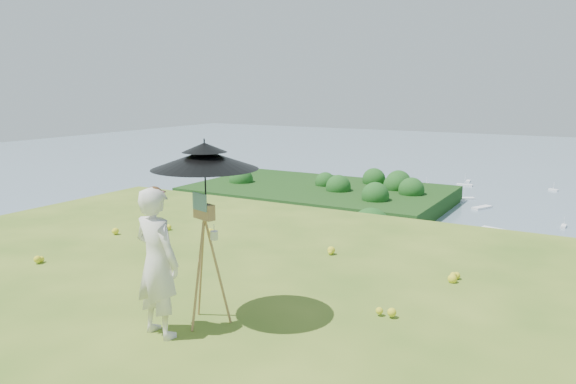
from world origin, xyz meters
The scene contains 11 objects.
ground centered at (0.00, 0.00, 0.00)m, with size 14.00×14.00×0.00m, color #43691E.
shoreline_tier centered at (0.00, 75.00, -36.00)m, with size 170.00×28.00×8.00m, color slate.
peninsula centered at (-75.00, 155.00, -29.00)m, with size 90.00×60.00×12.00m, color #0F330E, non-canonical shape.
slope_trees centered at (0.00, 35.00, -15.00)m, with size 110.00×50.00×6.00m, color #144415, non-canonical shape.
harbor_town centered at (0.00, 75.00, -29.50)m, with size 110.00×22.00×5.00m, color silver, non-canonical shape.
moored_boats centered at (-12.50, 161.00, -33.65)m, with size 140.00×140.00×0.70m, color white, non-canonical shape.
wildflowers centered at (0.00, 0.25, 0.06)m, with size 10.00×10.50×0.12m, color yellow, non-canonical shape.
painter centered at (0.50, -0.28, 0.89)m, with size 0.65×0.43×1.78m, color silver.
field_easel centered at (0.78, 0.26, 0.82)m, with size 0.63×0.63×1.65m, color #AF8949, non-canonical shape.
sun_umbrella centered at (0.78, 0.29, 1.82)m, with size 1.28×1.28×0.93m, color black, non-canonical shape.
painter_cap centered at (0.50, -0.28, 1.73)m, with size 0.20×0.24×0.10m, color #DA7786, non-canonical shape.
Camera 1 is at (4.91, -4.94, 2.89)m, focal length 35.00 mm.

